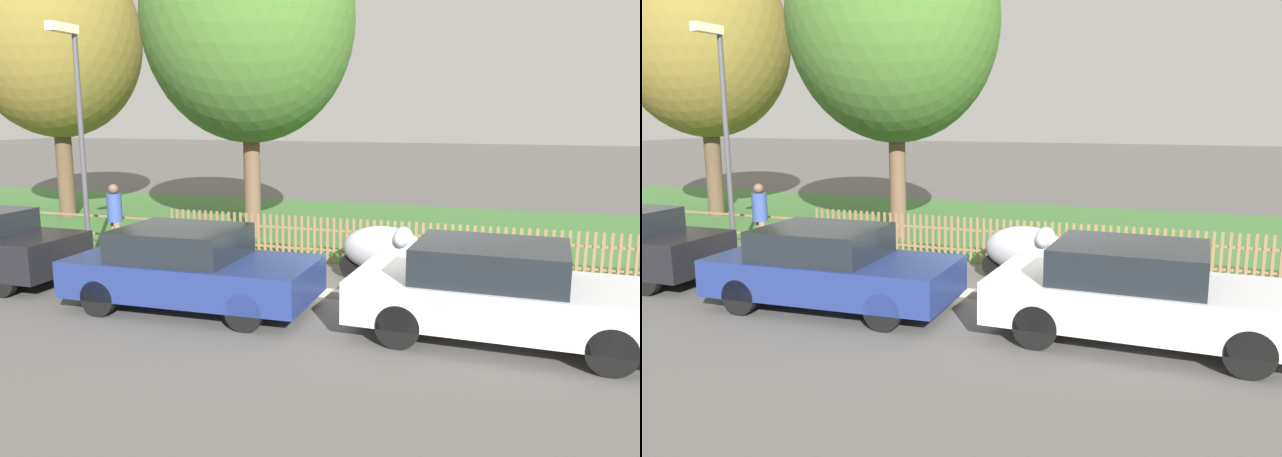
{
  "view_description": "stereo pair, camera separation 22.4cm",
  "coord_description": "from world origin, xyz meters",
  "views": [
    {
      "loc": [
        2.11,
        -10.37,
        3.3
      ],
      "look_at": [
        -1.67,
        0.88,
        1.1
      ],
      "focal_mm": 35.0,
      "sensor_mm": 36.0,
      "label": 1
    },
    {
      "loc": [
        2.32,
        -10.3,
        3.3
      ],
      "look_at": [
        -1.67,
        0.88,
        1.1
      ],
      "focal_mm": 35.0,
      "sensor_mm": 36.0,
      "label": 2
    }
  ],
  "objects": [
    {
      "name": "park_fence",
      "position": [
        0.0,
        2.54,
        0.52
      ],
      "size": [
        41.35,
        0.05,
        1.04
      ],
      "color": "olive",
      "rests_on": "ground"
    },
    {
      "name": "ground_plane",
      "position": [
        0.0,
        0.0,
        0.0
      ],
      "size": [
        120.0,
        120.0,
        0.0
      ],
      "primitive_type": "plane",
      "color": "#565451"
    },
    {
      "name": "tree_behind_motorcycle",
      "position": [
        -4.88,
        4.75,
        5.65
      ],
      "size": [
        5.45,
        5.45,
        8.79
      ],
      "color": "brown",
      "rests_on": "ground"
    },
    {
      "name": "covered_motorcycle",
      "position": [
        -0.51,
        1.5,
        0.66
      ],
      "size": [
        1.76,
        0.89,
        1.11
      ],
      "rotation": [
        0.0,
        0.0,
        0.01
      ],
      "color": "black",
      "rests_on": "ground"
    },
    {
      "name": "street_lamp",
      "position": [
        -6.96,
        0.58,
        3.25
      ],
      "size": [
        0.2,
        0.79,
        5.08
      ],
      "color": "#47474C",
      "rests_on": "ground"
    },
    {
      "name": "parked_car_red_compact",
      "position": [
        1.83,
        -1.22,
        0.73
      ],
      "size": [
        4.52,
        2.01,
        1.44
      ],
      "rotation": [
        0.0,
        0.0,
        -0.03
      ],
      "color": "silver",
      "rests_on": "ground"
    },
    {
      "name": "grass_strip",
      "position": [
        0.0,
        7.2,
        0.01
      ],
      "size": [
        41.35,
        9.34,
        0.01
      ],
      "primitive_type": "cube",
      "color": "#3D7033",
      "rests_on": "ground"
    },
    {
      "name": "kerb_stone",
      "position": [
        0.0,
        0.1,
        0.06
      ],
      "size": [
        41.35,
        0.2,
        0.12
      ],
      "primitive_type": "cube",
      "color": "#B2ADA3",
      "rests_on": "ground"
    },
    {
      "name": "parked_car_navy_estate",
      "position": [
        -3.27,
        -1.29,
        0.71
      ],
      "size": [
        4.25,
        1.97,
        1.4
      ],
      "rotation": [
        0.0,
        0.0,
        0.03
      ],
      "color": "navy",
      "rests_on": "ground"
    },
    {
      "name": "tree_nearest_kerb",
      "position": [
        -11.99,
        5.96,
        5.51
      ],
      "size": [
        5.21,
        5.21,
        8.53
      ],
      "color": "brown",
      "rests_on": "ground"
    },
    {
      "name": "pedestrian_near_fence",
      "position": [
        -6.92,
        1.61,
        0.96
      ],
      "size": [
        0.48,
        0.48,
        1.7
      ],
      "rotation": [
        0.0,
        0.0,
        5.61
      ],
      "color": "#7F6B51",
      "rests_on": "ground"
    }
  ]
}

